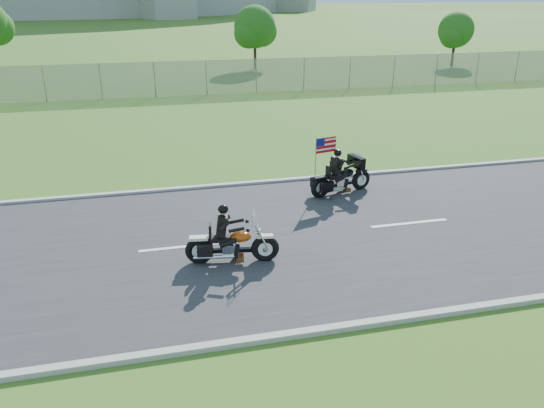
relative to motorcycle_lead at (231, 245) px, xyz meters
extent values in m
plane|color=#235319|center=(1.01, 0.99, -0.47)|extent=(420.00, 420.00, 0.00)
cube|color=#28282B|center=(1.01, 0.99, -0.45)|extent=(120.00, 8.00, 0.04)
cube|color=#9E9B93|center=(1.01, 5.04, -0.42)|extent=(120.00, 0.18, 0.12)
cube|color=#9E9B93|center=(1.01, -3.06, -0.42)|extent=(120.00, 0.18, 0.12)
cube|color=gray|center=(-3.99, 20.99, 0.53)|extent=(60.00, 0.03, 2.00)
cylinder|color=#382316|center=(7.01, 30.99, 0.79)|extent=(0.22, 0.22, 2.52)
sphere|color=#275516|center=(7.01, 30.99, 2.68)|extent=(3.20, 3.20, 3.20)
sphere|color=#275516|center=(7.65, 31.47, 2.32)|extent=(2.40, 2.40, 2.40)
sphere|color=#275516|center=(6.45, 30.59, 2.23)|extent=(2.24, 2.24, 2.24)
cylinder|color=#382316|center=(23.01, 28.99, 0.65)|extent=(0.22, 0.22, 2.24)
sphere|color=#275516|center=(23.01, 28.99, 2.33)|extent=(2.80, 2.80, 2.80)
sphere|color=#275516|center=(23.57, 29.41, 2.01)|extent=(2.10, 2.10, 2.10)
sphere|color=#275516|center=(22.52, 28.64, 1.93)|extent=(1.96, 1.96, 1.96)
torus|color=black|center=(0.78, -0.12, -0.12)|extent=(0.67, 0.26, 0.66)
torus|color=black|center=(-0.71, 0.11, -0.12)|extent=(0.67, 0.26, 0.66)
ellipsoid|color=#B2430D|center=(0.23, -0.04, 0.19)|extent=(0.53, 0.36, 0.25)
cube|color=black|center=(-0.23, 0.04, 0.16)|extent=(0.52, 0.34, 0.11)
cube|color=black|center=(-0.18, 0.03, 0.50)|extent=(0.26, 0.38, 0.49)
sphere|color=black|center=(-0.14, 0.02, 0.88)|extent=(0.27, 0.27, 0.24)
cube|color=silver|center=(0.58, -0.09, 0.62)|extent=(0.10, 0.41, 0.35)
torus|color=black|center=(4.73, 3.78, -0.13)|extent=(0.67, 0.32, 0.65)
torus|color=black|center=(3.28, 3.41, -0.13)|extent=(0.67, 0.32, 0.65)
ellipsoid|color=black|center=(4.19, 3.64, 0.19)|extent=(0.55, 0.40, 0.25)
cube|color=black|center=(3.75, 3.53, 0.16)|extent=(0.54, 0.38, 0.11)
cube|color=black|center=(3.79, 3.54, 0.50)|extent=(0.29, 0.39, 0.49)
sphere|color=black|center=(3.84, 3.55, 0.88)|extent=(0.29, 0.29, 0.24)
cube|color=black|center=(4.52, 3.72, 0.50)|extent=(0.36, 0.73, 0.35)
cube|color=#B70C11|center=(3.49, 3.64, 1.12)|extent=(0.69, 0.19, 0.46)
camera|label=1|loc=(-1.60, -10.77, 5.44)|focal=35.00mm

